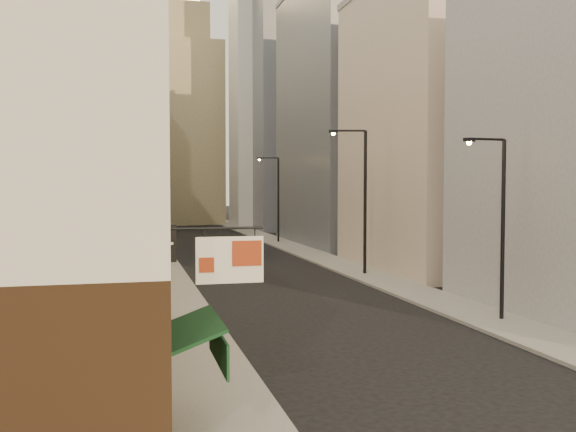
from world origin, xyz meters
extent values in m
cube|color=gray|center=(-6.50, 55.00, 0.07)|extent=(3.00, 140.00, 0.15)
cube|color=gray|center=(6.50, 55.00, 0.07)|extent=(3.00, 140.00, 0.15)
cube|color=#54361F|center=(-11.00, 9.00, 2.00)|extent=(6.00, 16.00, 4.00)
cube|color=silver|center=(-11.00, 9.00, 8.00)|extent=(6.00, 16.00, 8.00)
cylinder|color=black|center=(-6.90, 3.00, 4.90)|extent=(2.40, 0.06, 0.06)
cube|color=beige|center=(-6.50, 3.00, 4.15)|extent=(1.60, 0.06, 1.10)
cube|color=maroon|center=(-6.10, 3.00, 4.30)|extent=(0.70, 0.10, 0.60)
cube|color=maroon|center=(-7.05, 3.00, 4.05)|extent=(0.35, 0.10, 0.35)
cube|color=black|center=(-7.35, 3.20, 2.55)|extent=(1.25, 3.00, 0.52)
cube|color=black|center=(-6.75, 3.20, 2.05)|extent=(0.06, 3.00, 0.80)
cube|color=#2667AD|center=(-7.95, 6.20, 2.20)|extent=(0.08, 0.40, 0.50)
cube|color=black|center=(-7.30, 14.00, 3.60)|extent=(0.80, 0.08, 1.50)
cube|color=black|center=(-7.30, 24.00, 3.40)|extent=(0.70, 0.08, 1.30)
cube|color=#BEA995|center=(-12.00, 26.00, 8.00)|extent=(8.00, 12.00, 16.00)
cube|color=gray|center=(-12.00, 42.00, 10.00)|extent=(8.00, 16.00, 20.00)
cube|color=#93835E|center=(-12.00, 60.00, 8.50)|extent=(8.00, 18.00, 17.00)
cube|color=gray|center=(-12.00, 80.00, 12.00)|extent=(8.00, 20.00, 24.00)
cube|color=#BEA995|center=(12.00, 30.00, 10.00)|extent=(8.00, 16.00, 20.00)
cube|color=gray|center=(12.00, 50.00, 13.00)|extent=(8.00, 20.00, 26.00)
cube|color=gray|center=(18.00, 78.00, 25.00)|extent=(20.00, 22.00, 50.00)
cube|color=#93835E|center=(-1.00, 92.00, 14.00)|extent=(14.00, 14.00, 28.00)
cube|color=#93835E|center=(-1.00, 92.00, 31.00)|extent=(10.00, 10.00, 6.00)
cube|color=silver|center=(10.00, 78.00, 17.00)|extent=(8.00, 8.00, 34.00)
cylinder|color=black|center=(6.89, 12.57, 3.94)|extent=(0.17, 0.17, 7.87)
cylinder|color=black|center=(6.01, 12.50, 7.87)|extent=(1.75, 0.24, 0.10)
cube|color=black|center=(5.14, 12.44, 7.83)|extent=(0.49, 0.23, 0.16)
sphere|color=#F7A63D|center=(5.14, 12.44, 7.71)|extent=(0.21, 0.21, 0.21)
cylinder|color=black|center=(6.39, 27.65, 4.75)|extent=(0.21, 0.21, 9.51)
cylinder|color=black|center=(5.36, 27.87, 9.51)|extent=(2.09, 0.56, 0.13)
cube|color=black|center=(4.33, 28.09, 9.45)|extent=(0.62, 0.35, 0.19)
sphere|color=#F7A63D|center=(4.33, 28.09, 9.31)|extent=(0.25, 0.25, 0.25)
cylinder|color=black|center=(6.53, 52.79, 4.41)|extent=(0.20, 0.20, 8.82)
cylinder|color=black|center=(5.57, 52.98, 8.82)|extent=(1.95, 0.50, 0.12)
cube|color=black|center=(4.60, 53.17, 8.77)|extent=(0.57, 0.32, 0.18)
sphere|color=#F7A63D|center=(4.60, 53.17, 8.64)|extent=(0.24, 0.24, 0.24)
cylinder|color=black|center=(-5.97, 39.15, 2.50)|extent=(0.16, 0.16, 5.00)
imported|color=black|center=(-5.97, 39.15, 4.20)|extent=(0.46, 0.46, 1.15)
sphere|color=#19E533|center=(-6.22, 39.15, 4.20)|extent=(0.16, 0.16, 0.16)
camera|label=1|loc=(-8.86, -11.82, 5.87)|focal=40.00mm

